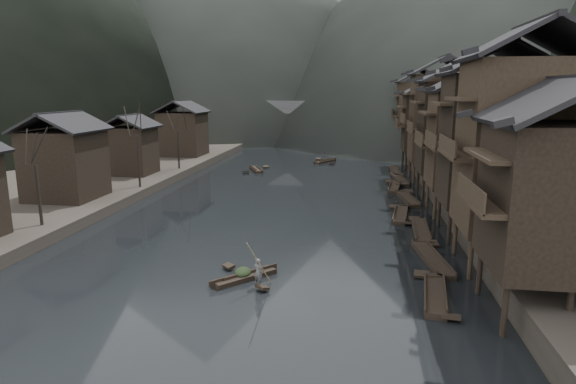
# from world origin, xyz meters

# --- Properties ---
(water) EXTENTS (300.00, 300.00, 0.00)m
(water) POSITION_xyz_m (0.00, 0.00, 0.00)
(water) COLOR black
(water) RESTS_ON ground
(right_bank) EXTENTS (40.00, 200.00, 1.80)m
(right_bank) POSITION_xyz_m (35.00, 40.00, 0.90)
(right_bank) COLOR #2D2823
(right_bank) RESTS_ON ground
(left_bank) EXTENTS (40.00, 200.00, 1.20)m
(left_bank) POSITION_xyz_m (-35.00, 40.00, 0.60)
(left_bank) COLOR #2D2823
(left_bank) RESTS_ON ground
(stilt_houses) EXTENTS (9.00, 67.60, 15.48)m
(stilt_houses) POSITION_xyz_m (17.28, 19.50, 8.91)
(stilt_houses) COLOR black
(stilt_houses) RESTS_ON ground
(left_houses) EXTENTS (8.10, 53.20, 8.73)m
(left_houses) POSITION_xyz_m (-20.50, 20.12, 5.66)
(left_houses) COLOR black
(left_houses) RESTS_ON left_bank
(bare_trees) EXTENTS (3.97, 41.16, 7.95)m
(bare_trees) POSITION_xyz_m (-17.00, 10.78, 6.63)
(bare_trees) COLOR black
(bare_trees) RESTS_ON left_bank
(moored_sampans) EXTENTS (3.23, 48.44, 0.47)m
(moored_sampans) POSITION_xyz_m (12.20, 15.16, 0.20)
(moored_sampans) COLOR black
(moored_sampans) RESTS_ON water
(midriver_boats) EXTENTS (15.44, 47.05, 0.44)m
(midriver_boats) POSITION_xyz_m (1.16, 52.19, 0.20)
(midriver_boats) COLOR black
(midriver_boats) RESTS_ON water
(stone_bridge) EXTENTS (40.00, 6.00, 9.00)m
(stone_bridge) POSITION_xyz_m (-0.00, 72.00, 5.11)
(stone_bridge) COLOR #4C4C4F
(stone_bridge) RESTS_ON ground
(hero_sampan) EXTENTS (3.72, 3.93, 0.43)m
(hero_sampan) POSITION_xyz_m (0.71, -5.41, 0.20)
(hero_sampan) COLOR black
(hero_sampan) RESTS_ON water
(cargo_heap) EXTENTS (1.02, 1.33, 0.61)m
(cargo_heap) POSITION_xyz_m (0.56, -5.25, 0.74)
(cargo_heap) COLOR black
(cargo_heap) RESTS_ON hero_sampan
(boatman) EXTENTS (0.70, 0.60, 1.62)m
(boatman) POSITION_xyz_m (1.80, -6.59, 1.24)
(boatman) COLOR #5A5A5C
(boatman) RESTS_ON hero_sampan
(bamboo_pole) EXTENTS (1.18, 2.51, 3.69)m
(bamboo_pole) POSITION_xyz_m (2.00, -6.59, 3.89)
(bamboo_pole) COLOR #8C7A51
(bamboo_pole) RESTS_ON boatman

